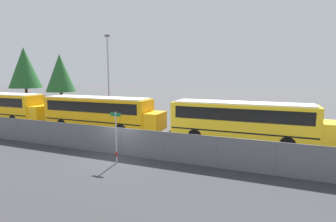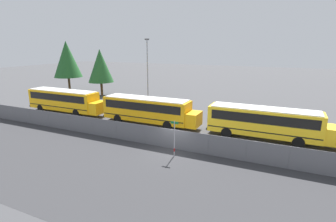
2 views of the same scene
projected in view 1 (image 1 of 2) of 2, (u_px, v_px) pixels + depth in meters
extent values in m
plane|color=#424244|center=(121.00, 155.00, 17.10)|extent=(200.00, 200.00, 0.00)
cube|color=#333335|center=(47.00, 193.00, 11.61)|extent=(96.31, 12.00, 0.01)
cube|color=#9EA0A5|center=(121.00, 142.00, 16.98)|extent=(62.31, 0.03, 1.79)
cube|color=slate|center=(121.00, 142.00, 16.97)|extent=(62.31, 0.01, 1.79)
cylinder|color=slate|center=(120.00, 128.00, 16.86)|extent=(62.31, 0.05, 0.05)
cylinder|color=slate|center=(18.00, 130.00, 20.49)|extent=(0.07, 0.07, 1.79)
cylinder|color=slate|center=(48.00, 133.00, 19.32)|extent=(0.07, 0.07, 1.79)
cylinder|color=slate|center=(82.00, 137.00, 18.15)|extent=(0.07, 0.07, 1.79)
cylinder|color=slate|center=(121.00, 142.00, 16.98)|extent=(0.07, 0.07, 1.79)
cylinder|color=slate|center=(165.00, 147.00, 15.81)|extent=(0.07, 0.07, 1.79)
cylinder|color=slate|center=(216.00, 152.00, 14.64)|extent=(0.07, 0.07, 1.79)
cylinder|color=slate|center=(276.00, 159.00, 13.47)|extent=(0.07, 0.07, 1.79)
cube|color=#EDA80F|center=(1.00, 105.00, 29.01)|extent=(10.46, 2.46, 2.52)
cube|color=black|center=(1.00, 100.00, 28.93)|extent=(9.62, 2.50, 0.91)
cube|color=black|center=(2.00, 112.00, 29.11)|extent=(10.25, 2.49, 0.10)
cube|color=#EDA80F|center=(41.00, 113.00, 26.88)|extent=(1.26, 2.26, 1.51)
cube|color=silver|center=(0.00, 94.00, 28.83)|extent=(9.94, 2.21, 0.10)
cylinder|color=black|center=(32.00, 117.00, 28.99)|extent=(1.07, 0.28, 1.07)
cylinder|color=black|center=(14.00, 120.00, 26.95)|extent=(1.07, 0.28, 1.07)
cube|color=orange|center=(98.00, 112.00, 24.21)|extent=(10.46, 2.46, 2.52)
cube|color=black|center=(97.00, 106.00, 24.13)|extent=(9.62, 2.50, 0.91)
cube|color=black|center=(98.00, 119.00, 24.31)|extent=(10.25, 2.49, 0.10)
cube|color=orange|center=(155.00, 121.00, 22.08)|extent=(1.26, 2.26, 1.51)
cube|color=black|center=(55.00, 120.00, 26.35)|extent=(0.12, 2.46, 0.24)
cube|color=silver|center=(97.00, 98.00, 24.03)|extent=(9.94, 2.21, 0.10)
cylinder|color=black|center=(134.00, 125.00, 24.18)|extent=(1.07, 0.28, 1.07)
cylinder|color=black|center=(121.00, 130.00, 22.15)|extent=(1.07, 0.28, 1.07)
cylinder|color=black|center=(79.00, 121.00, 26.62)|extent=(1.07, 0.28, 1.07)
cylinder|color=black|center=(62.00, 125.00, 24.59)|extent=(1.07, 0.28, 1.07)
cube|color=yellow|center=(241.00, 120.00, 19.75)|extent=(10.46, 2.46, 2.52)
cube|color=black|center=(241.00, 113.00, 19.67)|extent=(9.62, 2.50, 0.91)
cube|color=black|center=(240.00, 129.00, 19.85)|extent=(10.25, 2.49, 0.10)
cube|color=yellow|center=(330.00, 133.00, 17.62)|extent=(1.26, 2.26, 1.51)
cube|color=black|center=(175.00, 129.00, 21.89)|extent=(0.12, 2.46, 0.24)
cube|color=silver|center=(241.00, 103.00, 19.57)|extent=(9.94, 2.21, 0.10)
cylinder|color=black|center=(286.00, 137.00, 19.73)|extent=(1.07, 0.28, 1.07)
cylinder|color=black|center=(287.00, 144.00, 17.69)|extent=(1.07, 0.28, 1.07)
cylinder|color=black|center=(202.00, 130.00, 22.16)|extent=(1.07, 0.28, 1.07)
cylinder|color=black|center=(195.00, 136.00, 20.13)|extent=(1.07, 0.28, 1.07)
cylinder|color=#B7B7BC|center=(116.00, 138.00, 15.34)|extent=(0.08, 0.08, 3.07)
cylinder|color=red|center=(117.00, 154.00, 15.48)|extent=(0.09, 0.09, 0.30)
cube|color=#147238|center=(116.00, 115.00, 15.15)|extent=(0.70, 0.02, 0.20)
cylinder|color=gray|center=(108.00, 77.00, 32.23)|extent=(0.16, 0.16, 9.69)
cube|color=#47474C|center=(107.00, 36.00, 31.54)|extent=(0.60, 0.24, 0.20)
cylinder|color=#51381E|center=(62.00, 99.00, 41.99)|extent=(0.44, 0.44, 2.47)
cone|color=#235B28|center=(60.00, 73.00, 41.40)|extent=(4.55, 4.55, 5.91)
cylinder|color=#51381E|center=(27.00, 96.00, 46.17)|extent=(0.44, 0.44, 2.85)
cone|color=#235B28|center=(25.00, 68.00, 45.48)|extent=(5.40, 5.40, 7.03)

